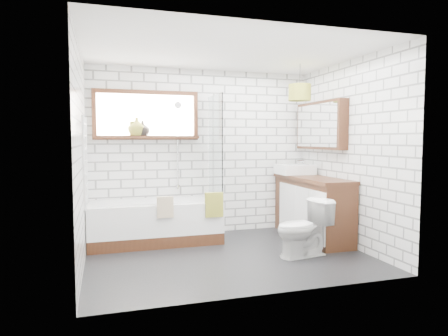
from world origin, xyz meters
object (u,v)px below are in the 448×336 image
object	(u,v)px
vanity	(312,207)
basin	(295,169)
pendant	(300,93)
toilet	(303,228)
bathtub	(155,222)

from	to	relation	value
vanity	basin	xyz separation A→B (m)	(-0.06, 0.45, 0.53)
pendant	vanity	bearing A→B (deg)	15.16
vanity	toilet	size ratio (longest dim) A/B	2.24
vanity	pendant	distance (m)	1.67
bathtub	vanity	xyz separation A→B (m)	(2.24, -0.40, 0.16)
toilet	bathtub	bearing A→B (deg)	-134.69
basin	toilet	size ratio (longest dim) A/B	0.74
toilet	pendant	bearing A→B (deg)	148.09
vanity	pendant	world-z (taller)	pendant
vanity	pendant	size ratio (longest dim) A/B	5.08
vanity	basin	distance (m)	0.70
basin	vanity	bearing A→B (deg)	-82.43
basin	pendant	bearing A→B (deg)	-111.12
bathtub	toilet	bearing A→B (deg)	-35.65
bathtub	pendant	size ratio (longest dim) A/B	5.77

